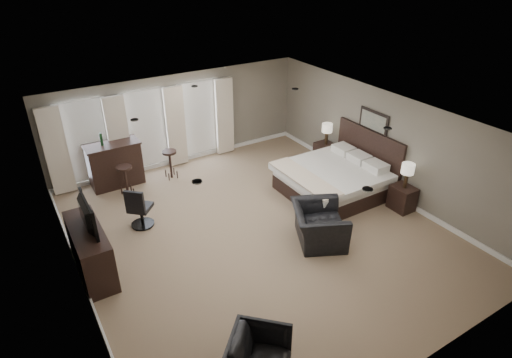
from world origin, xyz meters
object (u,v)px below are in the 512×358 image
bed (336,167)px  armchair_near (319,219)px  lamp_far (327,134)px  desk_chair (140,206)px  bar_stool_right (170,164)px  nightstand_far (325,154)px  nightstand_near (402,198)px  tv (85,226)px  lamp_near (407,176)px  armchair_far (259,357)px  bar_counter (115,164)px  bar_stool_left (126,181)px  dresser (91,251)px

bed → armchair_near: (-1.64, -1.37, -0.22)m
lamp_far → desk_chair: lamp_far is taller
bar_stool_right → desk_chair: size_ratio=0.80×
nightstand_far → lamp_far: size_ratio=1.02×
nightstand_near → tv: (-6.92, 1.59, 0.77)m
armchair_near → bar_stool_right: bearing=46.9°
nightstand_near → armchair_near: bearing=178.2°
nightstand_far → lamp_near: (0.00, -2.90, 0.60)m
nightstand_near → bed: bearing=121.5°
tv → armchair_far: bearing=-157.7°
armchair_far → bar_counter: size_ratio=0.63×
bed → desk_chair: 4.86m
lamp_near → tv: bearing=167.1°
lamp_near → bar_counter: bearing=138.7°
armchair_far → bar_counter: bearing=45.5°
lamp_far → nightstand_far: bearing=-90.0°
armchair_near → desk_chair: (-3.07, 2.55, -0.03)m
nightstand_far → armchair_far: bearing=-137.1°
bar_stool_left → desk_chair: desk_chair is taller
nightstand_far → bar_stool_left: bearing=167.2°
bar_stool_left → desk_chair: (-0.12, -1.51, 0.09)m
armchair_near → bar_stool_left: armchair_near is taller
armchair_near → bar_counter: bearing=58.5°
dresser → bar_stool_right: dresser is taller
nightstand_far → lamp_far: lamp_far is taller
nightstand_near → bar_counter: bearing=138.7°
nightstand_near → armchair_far: 5.80m
bar_stool_right → nightstand_near: bearing=-46.9°
lamp_far → tv: 7.05m
armchair_far → desk_chair: (-0.20, 4.75, 0.07)m
nightstand_near → tv: tv is taller
bed → armchair_near: 2.15m
bar_stool_right → desk_chair: 2.32m
tv → bar_stool_right: tv is taller
lamp_near → lamp_far: (0.00, 2.90, 0.02)m
tv → bar_counter: (1.39, 3.28, -0.47)m
lamp_near → desk_chair: (-5.60, 2.63, -0.41)m
lamp_near → armchair_far: (-5.40, -2.12, -0.48)m
tv → bar_stool_right: 4.03m
armchair_far → bar_counter: (-0.13, 6.99, 0.16)m
lamp_near → desk_chair: 6.20m
desk_chair → bed: bearing=-151.0°
lamp_near → dresser: (-6.92, 1.59, -0.42)m
bed → nightstand_far: bed is taller
tv → bar_stool_right: bearing=-43.9°
nightstand_far → armchair_far: 7.38m
nightstand_near → bar_stool_right: bar_stool_right is taller
lamp_far → bar_stool_left: (-5.48, 1.24, -0.52)m
bar_counter → bar_stool_right: size_ratio=1.70×
lamp_far → dresser: bearing=-169.2°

